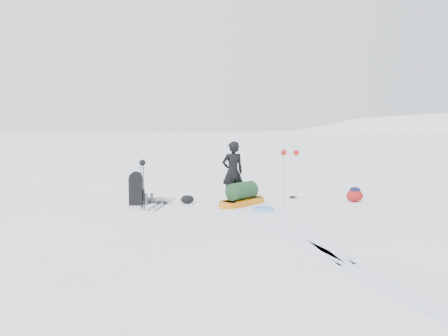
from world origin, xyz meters
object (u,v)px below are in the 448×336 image
at_px(pulk_sled, 242,196).
at_px(expedition_rucksack, 138,189).
at_px(skier, 233,172).
at_px(ski_poles_black, 142,169).

bearing_deg(pulk_sled, expedition_rucksack, 131.79).
relative_size(skier, ski_poles_black, 1.32).
bearing_deg(expedition_rucksack, ski_poles_black, -75.20).
height_order(expedition_rucksack, ski_poles_black, ski_poles_black).
xyz_separation_m(pulk_sled, ski_poles_black, (-2.53, -0.03, 0.78)).
distance_m(skier, ski_poles_black, 2.45).
xyz_separation_m(skier, pulk_sled, (0.12, -0.41, -0.59)).
xyz_separation_m(skier, ski_poles_black, (-2.40, -0.44, 0.20)).
relative_size(expedition_rucksack, ski_poles_black, 0.77).
relative_size(skier, expedition_rucksack, 1.72).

